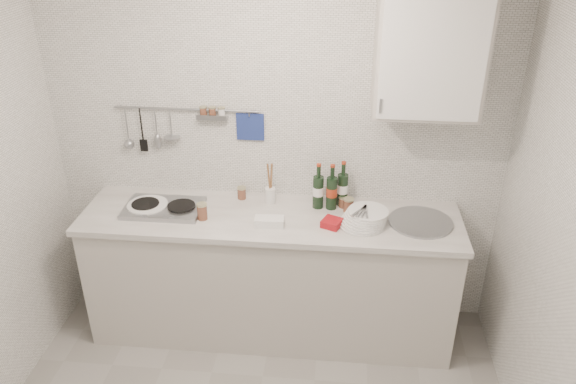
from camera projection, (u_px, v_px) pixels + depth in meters
The scene contains 14 objects.
back_wall at pixel (275, 150), 3.71m from camera, with size 3.00×0.02×2.50m, color silver.
counter at pixel (272, 277), 3.82m from camera, with size 2.44×0.64×0.96m.
wall_rail at pixel (184, 123), 3.65m from camera, with size 0.98×0.09×0.34m.
wall_cabinet at pixel (429, 54), 3.15m from camera, with size 0.60×0.38×0.70m.
plate_stack_hob at pixel (147, 207), 3.66m from camera, with size 0.28×0.28×0.04m.
plate_stack_sink at pixel (365, 218), 3.48m from camera, with size 0.31×0.29×0.10m.
wine_bottles at pixel (331, 186), 3.63m from camera, with size 0.23×0.13×0.31m.
butter_dish at pixel (269, 222), 3.47m from camera, with size 0.18×0.09×0.05m, color white.
strawberry_punnet at pixel (332, 223), 3.47m from camera, with size 0.11×0.11×0.05m, color red.
utensil_crock at pixel (270, 193), 3.72m from camera, with size 0.07×0.07×0.29m.
jar_a at pixel (242, 193), 3.78m from camera, with size 0.06×0.06×0.08m.
jar_b at pixel (344, 202), 3.68m from camera, with size 0.07×0.07×0.07m.
jar_c at pixel (348, 205), 3.62m from camera, with size 0.07×0.07×0.09m.
jar_d at pixel (202, 211), 3.53m from camera, with size 0.07×0.07×0.11m.
Camera 1 is at (0.43, -1.99, 2.72)m, focal length 35.00 mm.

